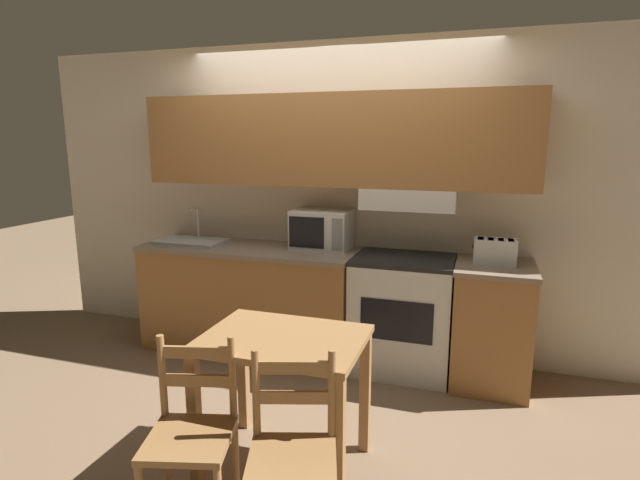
{
  "coord_description": "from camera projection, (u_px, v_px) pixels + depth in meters",
  "views": [
    {
      "loc": [
        1.16,
        -3.97,
        1.78
      ],
      "look_at": [
        0.05,
        -0.56,
        1.05
      ],
      "focal_mm": 28.0,
      "sensor_mm": 36.0,
      "label": 1
    }
  ],
  "objects": [
    {
      "name": "ground_plane",
      "position": [
        334.0,
        344.0,
        4.41
      ],
      "size": [
        16.0,
        16.0,
        0.0
      ],
      "primitive_type": "plane",
      "color": "#7F664C"
    },
    {
      "name": "wall_back",
      "position": [
        335.0,
        172.0,
        4.03
      ],
      "size": [
        5.51,
        0.38,
        2.55
      ],
      "color": "silver",
      "rests_on": "ground_plane"
    },
    {
      "name": "lower_counter_main",
      "position": [
        250.0,
        298.0,
        4.23
      ],
      "size": [
        1.82,
        0.63,
        0.9
      ],
      "color": "#A36B38",
      "rests_on": "ground_plane"
    },
    {
      "name": "lower_counter_right_stub",
      "position": [
        492.0,
        324.0,
        3.64
      ],
      "size": [
        0.55,
        0.63,
        0.9
      ],
      "color": "#A36B38",
      "rests_on": "ground_plane"
    },
    {
      "name": "stove_range",
      "position": [
        402.0,
        314.0,
        3.85
      ],
      "size": [
        0.75,
        0.59,
        0.9
      ],
      "color": "silver",
      "rests_on": "ground_plane"
    },
    {
      "name": "microwave",
      "position": [
        322.0,
        229.0,
        4.05
      ],
      "size": [
        0.46,
        0.34,
        0.32
      ],
      "color": "silver",
      "rests_on": "lower_counter_main"
    },
    {
      "name": "toaster",
      "position": [
        495.0,
        251.0,
        3.55
      ],
      "size": [
        0.3,
        0.17,
        0.18
      ],
      "color": "silver",
      "rests_on": "lower_counter_right_stub"
    },
    {
      "name": "sink_basin",
      "position": [
        191.0,
        240.0,
        4.3
      ],
      "size": [
        0.58,
        0.35,
        0.29
      ],
      "color": "#B7BABF",
      "rests_on": "lower_counter_main"
    },
    {
      "name": "dining_table",
      "position": [
        284.0,
        361.0,
        2.65
      ],
      "size": [
        0.85,
        0.63,
        0.76
      ],
      "color": "#9E7042",
      "rests_on": "ground_plane"
    },
    {
      "name": "chair_left_of_table",
      "position": [
        191.0,
        434.0,
        2.33
      ],
      "size": [
        0.47,
        0.47,
        0.86
      ],
      "rotation": [
        0.0,
        0.0,
        0.27
      ],
      "color": "#9E7042",
      "rests_on": "ground_plane"
    },
    {
      "name": "chair_right_of_table",
      "position": [
        293.0,
        456.0,
        2.17
      ],
      "size": [
        0.48,
        0.48,
        0.86
      ],
      "rotation": [
        0.0,
        0.0,
        0.3
      ],
      "color": "#9E7042",
      "rests_on": "ground_plane"
    }
  ]
}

